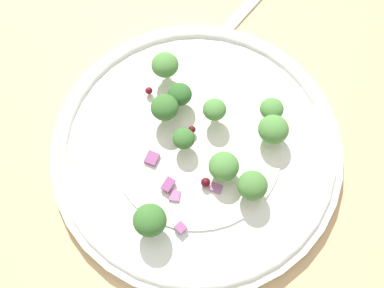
# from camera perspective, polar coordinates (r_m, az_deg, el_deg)

# --- Properties ---
(ground_plane) EXTENTS (1.80, 1.80, 0.02)m
(ground_plane) POSITION_cam_1_polar(r_m,az_deg,el_deg) (0.53, 0.48, -1.30)
(ground_plane) COLOR tan
(plate) EXTENTS (0.28, 0.28, 0.02)m
(plate) POSITION_cam_1_polar(r_m,az_deg,el_deg) (0.51, 0.00, -0.78)
(plate) COLOR white
(plate) RESTS_ON ground_plane
(dressing_pool) EXTENTS (0.16, 0.16, 0.00)m
(dressing_pool) POSITION_cam_1_polar(r_m,az_deg,el_deg) (0.51, -0.00, -0.60)
(dressing_pool) COLOR white
(dressing_pool) RESTS_ON plate
(broccoli_floret_0) EXTENTS (0.02, 0.02, 0.02)m
(broccoli_floret_0) POSITION_cam_1_polar(r_m,az_deg,el_deg) (0.50, -0.89, 0.56)
(broccoli_floret_0) COLOR #ADD18E
(broccoli_floret_0) RESTS_ON plate
(broccoli_floret_1) EXTENTS (0.03, 0.03, 0.03)m
(broccoli_floret_1) POSITION_cam_1_polar(r_m,az_deg,el_deg) (0.53, -2.91, 8.43)
(broccoli_floret_1) COLOR #9EC684
(broccoli_floret_1) RESTS_ON plate
(broccoli_floret_2) EXTENTS (0.02, 0.02, 0.02)m
(broccoli_floret_2) POSITION_cam_1_polar(r_m,az_deg,el_deg) (0.52, -1.31, 5.32)
(broccoli_floret_2) COLOR #9EC684
(broccoli_floret_2) RESTS_ON plate
(broccoli_floret_3) EXTENTS (0.03, 0.03, 0.03)m
(broccoli_floret_3) POSITION_cam_1_polar(r_m,az_deg,el_deg) (0.48, 6.49, -4.46)
(broccoli_floret_3) COLOR #ADD18E
(broccoli_floret_3) RESTS_ON plate
(broccoli_floret_4) EXTENTS (0.02, 0.02, 0.02)m
(broccoli_floret_4) POSITION_cam_1_polar(r_m,az_deg,el_deg) (0.51, 2.43, 3.68)
(broccoli_floret_4) COLOR #9EC684
(broccoli_floret_4) RESTS_ON plate
(broccoli_floret_5) EXTENTS (0.03, 0.03, 0.03)m
(broccoli_floret_5) POSITION_cam_1_polar(r_m,az_deg,el_deg) (0.47, -4.54, -8.16)
(broccoli_floret_5) COLOR #8EB77A
(broccoli_floret_5) RESTS_ON plate
(broccoli_floret_6) EXTENTS (0.03, 0.03, 0.03)m
(broccoli_floret_6) POSITION_cam_1_polar(r_m,az_deg,el_deg) (0.51, -2.57, 4.22)
(broccoli_floret_6) COLOR #8EB77A
(broccoli_floret_6) RESTS_ON plate
(broccoli_floret_7) EXTENTS (0.03, 0.03, 0.03)m
(broccoli_floret_7) POSITION_cam_1_polar(r_m,az_deg,el_deg) (0.49, 3.68, -2.19)
(broccoli_floret_7) COLOR #9EC684
(broccoli_floret_7) RESTS_ON plate
(broccoli_floret_8) EXTENTS (0.02, 0.02, 0.02)m
(broccoli_floret_8) POSITION_cam_1_polar(r_m,az_deg,el_deg) (0.52, 8.53, 3.71)
(broccoli_floret_8) COLOR #9EC684
(broccoli_floret_8) RESTS_ON plate
(broccoli_floret_9) EXTENTS (0.03, 0.03, 0.03)m
(broccoli_floret_9) POSITION_cam_1_polar(r_m,az_deg,el_deg) (0.51, 8.71, 1.53)
(broccoli_floret_9) COLOR #ADD18E
(broccoli_floret_9) RESTS_ON plate
(cranberry_0) EXTENTS (0.01, 0.01, 0.01)m
(cranberry_0) POSITION_cam_1_polar(r_m,az_deg,el_deg) (0.49, 1.46, -4.13)
(cranberry_0) COLOR #4C0A14
(cranberry_0) RESTS_ON plate
(cranberry_1) EXTENTS (0.01, 0.01, 0.01)m
(cranberry_1) POSITION_cam_1_polar(r_m,az_deg,el_deg) (0.50, 3.42, -2.60)
(cranberry_1) COLOR maroon
(cranberry_1) RESTS_ON plate
(cranberry_2) EXTENTS (0.01, 0.01, 0.01)m
(cranberry_2) POSITION_cam_1_polar(r_m,az_deg,el_deg) (0.51, 0.00, 1.56)
(cranberry_2) COLOR #4C0A14
(cranberry_2) RESTS_ON plate
(cranberry_3) EXTENTS (0.01, 0.01, 0.01)m
(cranberry_3) POSITION_cam_1_polar(r_m,az_deg,el_deg) (0.53, -4.65, 5.73)
(cranberry_3) COLOR maroon
(cranberry_3) RESTS_ON plate
(onion_bit_0) EXTENTS (0.01, 0.01, 0.00)m
(onion_bit_0) POSITION_cam_1_polar(r_m,az_deg,el_deg) (0.49, -1.87, -5.56)
(onion_bit_0) COLOR #A35B93
(onion_bit_0) RESTS_ON plate
(onion_bit_1) EXTENTS (0.02, 0.02, 0.00)m
(onion_bit_1) POSITION_cam_1_polar(r_m,az_deg,el_deg) (0.51, -4.31, -1.56)
(onion_bit_1) COLOR #843D75
(onion_bit_1) RESTS_ON plate
(onion_bit_2) EXTENTS (0.01, 0.02, 0.00)m
(onion_bit_2) POSITION_cam_1_polar(r_m,az_deg,el_deg) (0.49, -2.57, -4.38)
(onion_bit_2) COLOR #843D75
(onion_bit_2) RESTS_ON plate
(onion_bit_3) EXTENTS (0.01, 0.01, 0.01)m
(onion_bit_3) POSITION_cam_1_polar(r_m,az_deg,el_deg) (0.48, -1.22, -8.96)
(onion_bit_3) COLOR #934C84
(onion_bit_3) RESTS_ON plate
(onion_bit_4) EXTENTS (0.01, 0.01, 0.01)m
(onion_bit_4) POSITION_cam_1_polar(r_m,az_deg,el_deg) (0.50, 2.60, -4.76)
(onion_bit_4) COLOR #A35B93
(onion_bit_4) RESTS_ON plate
(fork) EXTENTS (0.04, 0.19, 0.01)m
(fork) POSITION_cam_1_polar(r_m,az_deg,el_deg) (0.61, 5.77, 14.28)
(fork) COLOR silver
(fork) RESTS_ON ground_plane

